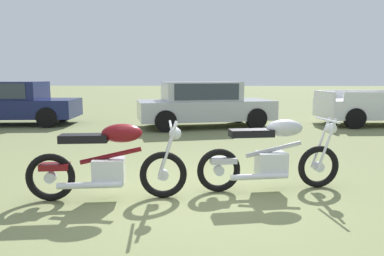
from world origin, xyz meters
The scene contains 5 objects.
ground_plane centered at (0.00, 0.00, 0.00)m, with size 120.00×120.00×0.00m, color olive.
motorcycle_maroon centered at (-1.00, -0.21, 0.49)m, with size 2.06×0.72×1.02m.
motorcycle_silver centered at (1.16, 0.33, 0.50)m, with size 2.05×0.79×1.02m.
car_navy centered at (-6.72, 6.89, 0.83)m, with size 4.73×2.20×1.43m.
car_silver centered at (0.03, 6.74, 0.80)m, with size 4.53×2.85×1.43m.
Camera 1 is at (0.32, -4.67, 1.59)m, focal length 33.65 mm.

